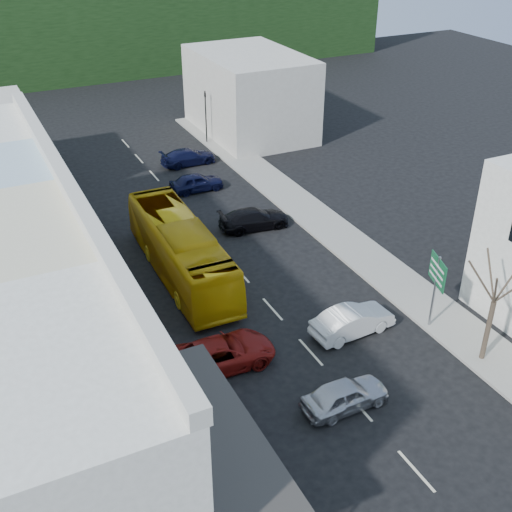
{
  "coord_description": "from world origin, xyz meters",
  "views": [
    {
      "loc": [
        -12.93,
        -20.68,
        19.29
      ],
      "look_at": [
        0.0,
        6.0,
        2.2
      ],
      "focal_mm": 45.0,
      "sensor_mm": 36.0,
      "label": 1
    }
  ],
  "objects": [
    {
      "name": "street_tree",
      "position": [
        6.93,
        -4.0,
        3.28
      ],
      "size": [
        3.04,
        3.04,
        6.56
      ],
      "primitive_type": null,
      "rotation": [
        0.0,
        0.0,
        -0.25
      ],
      "color": "#362B22",
      "rests_on": "ground"
    },
    {
      "name": "ground",
      "position": [
        0.0,
        0.0,
        0.0
      ],
      "size": [
        120.0,
        120.0,
        0.0
      ],
      "primitive_type": "plane",
      "color": "black",
      "rests_on": "ground"
    },
    {
      "name": "car_navy_mid",
      "position": [
        1.94,
        19.95,
        0.7
      ],
      "size": [
        4.42,
        1.86,
        1.4
      ],
      "primitive_type": "imported",
      "rotation": [
        0.0,
        0.0,
        1.56
      ],
      "color": "black",
      "rests_on": "ground"
    },
    {
      "name": "hillside",
      "position": [
        -1.45,
        65.09,
        6.73
      ],
      "size": [
        80.0,
        26.0,
        14.0
      ],
      "color": "black",
      "rests_on": "ground"
    },
    {
      "name": "car_red",
      "position": [
        -4.24,
        0.95,
        0.7
      ],
      "size": [
        4.64,
        1.99,
        1.4
      ],
      "primitive_type": "imported",
      "rotation": [
        0.0,
        0.0,
        1.55
      ],
      "color": "maroon",
      "rests_on": "ground"
    },
    {
      "name": "direction_sign",
      "position": [
        6.4,
        -0.83,
        2.04
      ],
      "size": [
        1.29,
        1.96,
        4.08
      ],
      "primitive_type": null,
      "rotation": [
        0.0,
        0.0,
        -0.32
      ],
      "color": "#10522C",
      "rests_on": "ground"
    },
    {
      "name": "pedestrian_left",
      "position": [
        -6.91,
        3.6,
        1.0
      ],
      "size": [
        0.58,
        0.7,
        1.7
      ],
      "primitive_type": "imported",
      "rotation": [
        0.0,
        0.0,
        1.91
      ],
      "color": "black",
      "rests_on": "sidewalk_left"
    },
    {
      "name": "sidewalk_right",
      "position": [
        7.5,
        10.0,
        0.07
      ],
      "size": [
        3.0,
        52.0,
        0.15
      ],
      "primitive_type": "cube",
      "color": "gray",
      "rests_on": "ground"
    },
    {
      "name": "distant_block_right",
      "position": [
        11.0,
        30.0,
        3.5
      ],
      "size": [
        8.0,
        12.0,
        7.0
      ],
      "primitive_type": "cube",
      "color": "#B7B2A8",
      "rests_on": "ground"
    },
    {
      "name": "car_white",
      "position": [
        2.61,
        0.45,
        0.7
      ],
      "size": [
        4.52,
        2.1,
        1.4
      ],
      "primitive_type": "imported",
      "rotation": [
        0.0,
        0.0,
        1.64
      ],
      "color": "silver",
      "rests_on": "ground"
    },
    {
      "name": "bus",
      "position": [
        -3.06,
        9.35,
        1.55
      ],
      "size": [
        2.7,
        11.64,
        3.1
      ],
      "primitive_type": "imported",
      "rotation": [
        0.0,
        0.0,
        -0.02
      ],
      "color": "gold",
      "rests_on": "ground"
    },
    {
      "name": "car_navy_far",
      "position": [
        3.23,
        25.06,
        0.7
      ],
      "size": [
        4.56,
        1.98,
        1.4
      ],
      "primitive_type": "imported",
      "rotation": [
        0.0,
        0.0,
        1.6
      ],
      "color": "black",
      "rests_on": "ground"
    },
    {
      "name": "traffic_signal",
      "position": [
        6.38,
        28.95,
        2.28
      ],
      "size": [
        0.73,
        1.05,
        4.56
      ],
      "primitive_type": null,
      "rotation": [
        0.0,
        0.0,
        2.99
      ],
      "color": "black",
      "rests_on": "ground"
    },
    {
      "name": "shopfront_row",
      "position": [
        -12.49,
        5.0,
        4.0
      ],
      "size": [
        8.25,
        30.0,
        8.0
      ],
      "color": "silver",
      "rests_on": "ground"
    },
    {
      "name": "car_silver",
      "position": [
        -0.58,
        -3.85,
        0.7
      ],
      "size": [
        4.44,
        1.9,
        1.4
      ],
      "primitive_type": "imported",
      "rotation": [
        0.0,
        0.0,
        1.59
      ],
      "color": "silver",
      "rests_on": "ground"
    },
    {
      "name": "sidewalk_left",
      "position": [
        -7.5,
        10.0,
        0.07
      ],
      "size": [
        3.0,
        52.0,
        0.15
      ],
      "primitive_type": "cube",
      "color": "gray",
      "rests_on": "ground"
    },
    {
      "name": "car_black_near",
      "position": [
        3.17,
        12.81,
        0.7
      ],
      "size": [
        4.65,
        2.26,
        1.4
      ],
      "primitive_type": "imported",
      "rotation": [
        0.0,
        0.0,
        1.48
      ],
      "color": "black",
      "rests_on": "ground"
    }
  ]
}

